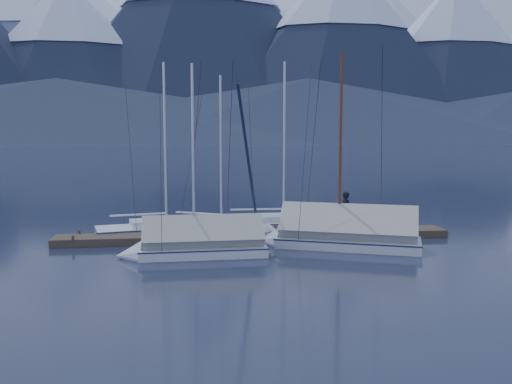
# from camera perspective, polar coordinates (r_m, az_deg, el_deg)

# --- Properties ---
(ground) EXTENTS (1000.00, 1000.00, 0.00)m
(ground) POSITION_cam_1_polar(r_m,az_deg,el_deg) (23.09, 0.68, -5.97)
(ground) COLOR black
(ground) RESTS_ON ground
(mountain_range) EXTENTS (877.00, 584.00, 150.50)m
(mountain_range) POSITION_cam_1_polar(r_m,az_deg,el_deg) (396.50, -6.86, 13.98)
(mountain_range) COLOR #475675
(mountain_range) RESTS_ON ground
(dock) EXTENTS (18.00, 1.50, 0.54)m
(dock) POSITION_cam_1_polar(r_m,az_deg,el_deg) (25.01, -0.00, -4.77)
(dock) COLOR #382D23
(dock) RESTS_ON ground
(mooring_posts) EXTENTS (15.12, 1.52, 0.35)m
(mooring_posts) POSITION_cam_1_polar(r_m,az_deg,el_deg) (24.90, -1.14, -4.25)
(mooring_posts) COLOR #382D23
(mooring_posts) RESTS_ON ground
(sailboat_open_left) EXTENTS (7.07, 3.42, 9.02)m
(sailboat_open_left) POSITION_cam_1_polar(r_m,az_deg,el_deg) (26.84, -8.39, -3.97)
(sailboat_open_left) COLOR silver
(sailboat_open_left) RESTS_ON ground
(sailboat_open_mid) EXTENTS (6.41, 4.53, 8.35)m
(sailboat_open_mid) POSITION_cam_1_polar(r_m,az_deg,el_deg) (26.26, -2.78, -4.16)
(sailboat_open_mid) COLOR silver
(sailboat_open_mid) RESTS_ON ground
(sailboat_open_right) EXTENTS (7.02, 3.00, 9.23)m
(sailboat_open_right) POSITION_cam_1_polar(r_m,az_deg,el_deg) (27.81, 3.93, -3.55)
(sailboat_open_right) COLOR silver
(sailboat_open_right) RESTS_ON ground
(sailboat_covered_near) EXTENTS (7.26, 4.65, 9.09)m
(sailboat_covered_near) POSITION_cam_1_polar(r_m,az_deg,el_deg) (23.59, 8.36, -4.65)
(sailboat_covered_near) COLOR silver
(sailboat_covered_near) RESTS_ON ground
(sailboat_covered_far) EXTENTS (5.95, 2.52, 8.30)m
(sailboat_covered_far) POSITION_cam_1_polar(r_m,az_deg,el_deg) (21.82, -6.84, -5.65)
(sailboat_covered_far) COLOR silver
(sailboat_covered_far) RESTS_ON ground
(person) EXTENTS (0.61, 0.76, 1.81)m
(person) POSITION_cam_1_polar(r_m,az_deg,el_deg) (25.75, 9.48, -1.97)
(person) COLOR black
(person) RESTS_ON dock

